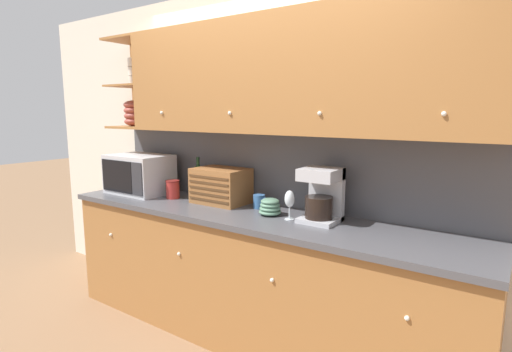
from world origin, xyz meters
The scene contains 13 objects.
ground_plane centered at (0.00, 0.00, 0.00)m, with size 24.00×24.00×0.00m, color #896647.
wall_back centered at (0.00, 0.03, 1.30)m, with size 5.55×0.06×2.60m.
counter_unit centered at (0.00, -0.30, 0.48)m, with size 3.17×0.64×0.96m.
backsplash_panel centered at (0.00, -0.01, 1.24)m, with size 3.15×0.01×0.56m.
upper_cabinets centered at (0.16, -0.17, 1.90)m, with size 3.15×0.36×0.78m.
microwave centered at (-1.19, -0.29, 1.12)m, with size 0.55×0.38×0.34m.
storage_canister centered at (-0.79, -0.28, 1.03)m, with size 0.11×0.11×0.15m.
wine_bottle centered at (-0.64, -0.13, 1.11)m, with size 0.07×0.07×0.34m.
bread_box centered at (-0.36, -0.18, 1.09)m, with size 0.42×0.30×0.27m.
mug centered at (-0.01, -0.15, 1.01)m, with size 0.10×0.09×0.10m.
bowl_stack_on_counter centered at (0.16, -0.27, 1.01)m, with size 0.16×0.16×0.12m.
wine_glass centered at (0.33, -0.30, 1.09)m, with size 0.07×0.07×0.20m.
coffee_maker centered at (0.52, -0.21, 1.13)m, with size 0.24×0.24×0.35m.
Camera 1 is at (1.60, -2.54, 1.67)m, focal length 28.00 mm.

